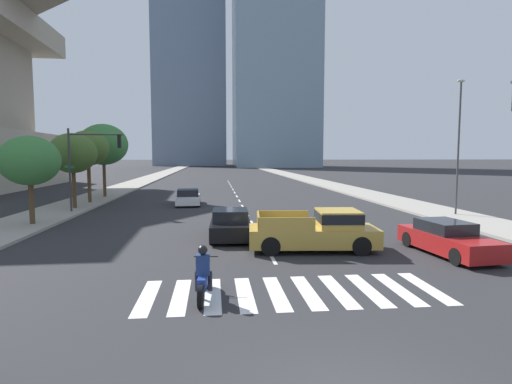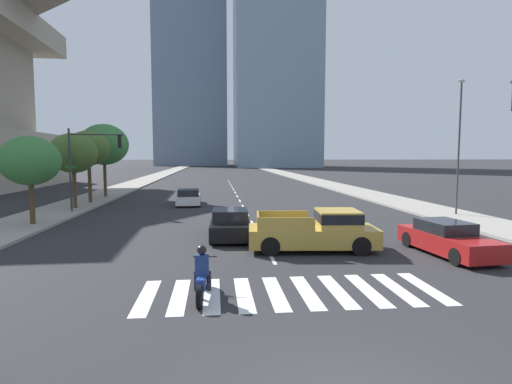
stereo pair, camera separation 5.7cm
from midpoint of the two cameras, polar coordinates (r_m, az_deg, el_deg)
name	(u,v)px [view 1 (the left image)]	position (r m, az deg, el deg)	size (l,w,h in m)	color
sidewalk_east	(381,198)	(38.99, 16.99, -0.77)	(4.00, 260.00, 0.15)	gray
sidewalk_west	(86,201)	(37.52, -22.63, -1.16)	(4.00, 260.00, 0.15)	gray
crosswalk_near	(292,292)	(12.09, 4.89, -13.72)	(8.55, 2.97, 0.01)	silver
lane_divider_center	(237,196)	(39.49, -2.73, -0.59)	(0.14, 50.00, 0.01)	silver
motorcycle_trailing	(203,277)	(11.53, -7.47, -11.67)	(0.70, 2.16, 1.49)	black
pickup_truck	(319,231)	(17.13, 8.65, -5.36)	(5.38, 2.55, 1.67)	#B28E38
sedan_red_0	(447,239)	(17.97, 24.99, -5.94)	(2.12, 4.71, 1.31)	maroon
sedan_black_1	(230,225)	(19.56, -3.67, -4.55)	(2.01, 4.36, 1.38)	black
sedan_white_2	(188,198)	(32.94, -9.48, -0.79)	(2.03, 4.36, 1.25)	silver
traffic_signal_far	(90,155)	(29.73, -22.20, 4.76)	(3.83, 0.28, 5.56)	#333335
street_lamp_east	(459,138)	(29.14, 26.33, 6.77)	(0.50, 0.24, 8.52)	#3F3F42
street_tree_nearest	(30,161)	(25.57, -29.03, 3.80)	(3.18, 3.18, 4.83)	#4C3823
street_tree_second	(73,153)	(32.08, -24.19, 4.94)	(3.34, 3.34, 5.36)	#4C3823
street_tree_third	(88,148)	(35.55, -22.38, 5.65)	(3.29, 3.29, 5.76)	#4C3823
street_tree_fourth	(103,145)	(40.04, -20.51, 6.19)	(4.37, 4.37, 6.62)	#4C3823
office_tower_left_skyline	(190,26)	(177.08, -9.24, 21.82)	(27.83, 24.13, 111.26)	slate
office_tower_center_skyline	(275,43)	(150.61, 2.59, 20.00)	(28.13, 27.27, 92.90)	#7A93A8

